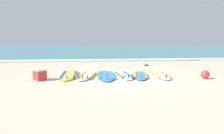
{
  "coord_description": "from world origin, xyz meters",
  "views": [
    {
      "loc": [
        -1.5,
        -7.65,
        1.28
      ],
      "look_at": [
        -0.4,
        1.16,
        0.25
      ],
      "focal_mm": 35.9,
      "sensor_mm": 36.0,
      "label": 1
    }
  ],
  "objects_px": {
    "surfboard_1": "(87,76)",
    "beach_ball": "(205,75)",
    "surfboard_2": "(106,75)",
    "cooler_box": "(40,74)",
    "surfboard_3": "(123,75)",
    "surfboard_5": "(159,75)",
    "surfboard_0": "(69,75)",
    "surfboard_4": "(140,75)"
  },
  "relations": [
    {
      "from": "surfboard_1",
      "to": "beach_ball",
      "type": "relative_size",
      "value": 7.79
    },
    {
      "from": "surfboard_2",
      "to": "cooler_box",
      "type": "distance_m",
      "value": 2.31
    },
    {
      "from": "beach_ball",
      "to": "surfboard_3",
      "type": "bearing_deg",
      "value": 161.68
    },
    {
      "from": "surfboard_5",
      "to": "cooler_box",
      "type": "xyz_separation_m",
      "value": [
        -4.2,
        -0.35,
        0.16
      ]
    },
    {
      "from": "surfboard_3",
      "to": "cooler_box",
      "type": "height_order",
      "value": "cooler_box"
    },
    {
      "from": "surfboard_1",
      "to": "cooler_box",
      "type": "relative_size",
      "value": 4.1
    },
    {
      "from": "surfboard_0",
      "to": "cooler_box",
      "type": "relative_size",
      "value": 4.53
    },
    {
      "from": "surfboard_0",
      "to": "surfboard_5",
      "type": "distance_m",
      "value": 3.33
    },
    {
      "from": "surfboard_3",
      "to": "cooler_box",
      "type": "distance_m",
      "value": 2.91
    },
    {
      "from": "cooler_box",
      "to": "surfboard_5",
      "type": "bearing_deg",
      "value": 4.8
    },
    {
      "from": "surfboard_4",
      "to": "cooler_box",
      "type": "distance_m",
      "value": 3.52
    },
    {
      "from": "beach_ball",
      "to": "surfboard_0",
      "type": "bearing_deg",
      "value": 165.04
    },
    {
      "from": "surfboard_3",
      "to": "surfboard_5",
      "type": "height_order",
      "value": "same"
    },
    {
      "from": "surfboard_0",
      "to": "surfboard_2",
      "type": "height_order",
      "value": "same"
    },
    {
      "from": "surfboard_0",
      "to": "surfboard_4",
      "type": "distance_m",
      "value": 2.63
    },
    {
      "from": "surfboard_3",
      "to": "cooler_box",
      "type": "relative_size",
      "value": 3.66
    },
    {
      "from": "surfboard_4",
      "to": "surfboard_3",
      "type": "bearing_deg",
      "value": 173.27
    },
    {
      "from": "surfboard_3",
      "to": "surfboard_5",
      "type": "distance_m",
      "value": 1.34
    },
    {
      "from": "surfboard_5",
      "to": "surfboard_2",
      "type": "bearing_deg",
      "value": 174.46
    },
    {
      "from": "surfboard_0",
      "to": "surfboard_2",
      "type": "bearing_deg",
      "value": -11.56
    },
    {
      "from": "surfboard_0",
      "to": "surfboard_4",
      "type": "bearing_deg",
      "value": -9.36
    },
    {
      "from": "beach_ball",
      "to": "surfboard_2",
      "type": "bearing_deg",
      "value": 163.71
    },
    {
      "from": "surfboard_1",
      "to": "cooler_box",
      "type": "distance_m",
      "value": 1.67
    },
    {
      "from": "surfboard_0",
      "to": "surfboard_4",
      "type": "relative_size",
      "value": 1.13
    },
    {
      "from": "cooler_box",
      "to": "beach_ball",
      "type": "height_order",
      "value": "cooler_box"
    },
    {
      "from": "surfboard_1",
      "to": "surfboard_2",
      "type": "relative_size",
      "value": 0.87
    },
    {
      "from": "surfboard_2",
      "to": "surfboard_0",
      "type": "bearing_deg",
      "value": 168.44
    },
    {
      "from": "cooler_box",
      "to": "surfboard_1",
      "type": "bearing_deg",
      "value": 19.88
    },
    {
      "from": "surfboard_4",
      "to": "surfboard_5",
      "type": "relative_size",
      "value": 1.02
    },
    {
      "from": "surfboard_0",
      "to": "surfboard_3",
      "type": "distance_m",
      "value": 1.99
    },
    {
      "from": "surfboard_1",
      "to": "surfboard_4",
      "type": "xyz_separation_m",
      "value": [
        1.93,
        -0.18,
        -0.0
      ]
    },
    {
      "from": "surfboard_0",
      "to": "surfboard_5",
      "type": "height_order",
      "value": "same"
    },
    {
      "from": "surfboard_0",
      "to": "cooler_box",
      "type": "distance_m",
      "value": 1.23
    },
    {
      "from": "surfboard_3",
      "to": "surfboard_4",
      "type": "distance_m",
      "value": 0.63
    },
    {
      "from": "surfboard_0",
      "to": "surfboard_2",
      "type": "xyz_separation_m",
      "value": [
        1.33,
        -0.27,
        -0.0
      ]
    },
    {
      "from": "surfboard_4",
      "to": "surfboard_2",
      "type": "bearing_deg",
      "value": 173.01
    },
    {
      "from": "surfboard_4",
      "to": "beach_ball",
      "type": "relative_size",
      "value": 7.63
    },
    {
      "from": "surfboard_0",
      "to": "cooler_box",
      "type": "height_order",
      "value": "cooler_box"
    },
    {
      "from": "surfboard_5",
      "to": "surfboard_0",
      "type": "bearing_deg",
      "value": 172.0
    },
    {
      "from": "surfboard_0",
      "to": "beach_ball",
      "type": "relative_size",
      "value": 8.62
    },
    {
      "from": "surfboard_3",
      "to": "surfboard_4",
      "type": "bearing_deg",
      "value": -6.73
    },
    {
      "from": "surfboard_1",
      "to": "surfboard_2",
      "type": "bearing_deg",
      "value": -1.77
    }
  ]
}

